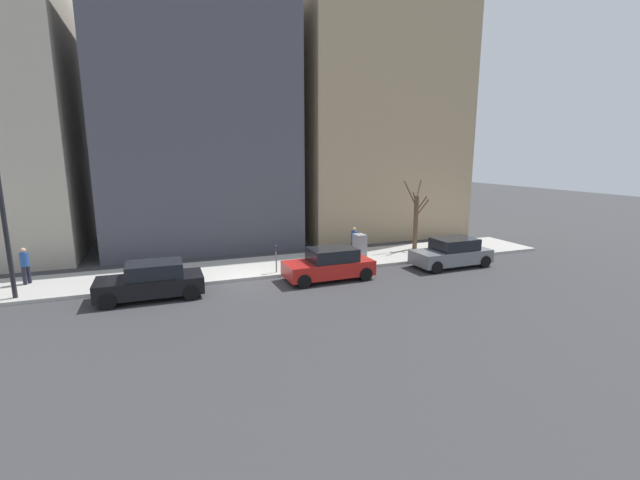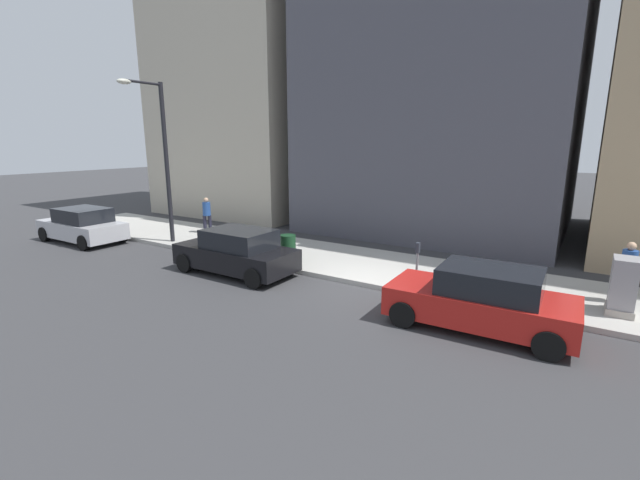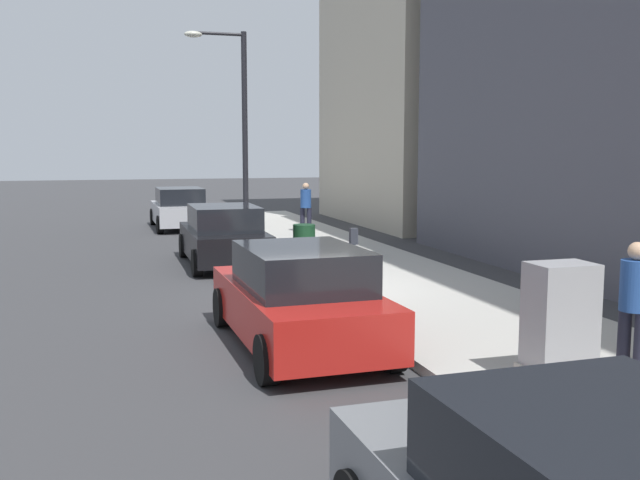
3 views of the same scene
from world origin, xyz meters
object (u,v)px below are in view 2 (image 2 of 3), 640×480
object	(u,v)px
parking_meter	(417,260)
office_tower_right	(256,58)
utility_box	(623,287)
office_block_center	(451,74)
pedestrian_midblock	(207,213)
pedestrian_near_meter	(628,269)
parked_car_silver	(82,226)
trash_bin	(288,247)
parked_car_red	(482,299)
streetlamp	(160,150)
parked_car_black	(237,252)

from	to	relation	value
parking_meter	office_tower_right	size ratio (longest dim) A/B	0.07
utility_box	office_block_center	distance (m)	14.24
pedestrian_midblock	utility_box	bearing A→B (deg)	116.64
utility_box	pedestrian_near_meter	distance (m)	0.99
parked_car_silver	trash_bin	xyz separation A→B (m)	(2.14, -9.66, -0.14)
office_block_center	parked_car_red	bearing A→B (deg)	-159.20
parked_car_red	office_tower_right	size ratio (longest dim) A/B	0.23
office_block_center	office_tower_right	distance (m)	11.92
pedestrian_near_meter	office_block_center	size ratio (longest dim) A/B	0.11
trash_bin	streetlamp	bearing A→B (deg)	95.94
office_block_center	office_tower_right	world-z (taller)	office_tower_right
parked_car_red	streetlamp	size ratio (longest dim) A/B	0.65
parked_car_silver	pedestrian_near_meter	distance (m)	20.10
utility_box	trash_bin	world-z (taller)	utility_box
parked_car_red	parked_car_black	world-z (taller)	same
pedestrian_near_meter	streetlamp	bearing A→B (deg)	-3.48
parking_meter	streetlamp	bearing A→B (deg)	90.87
office_tower_right	pedestrian_midblock	bearing A→B (deg)	-156.77
office_tower_right	parked_car_silver	bearing A→B (deg)	178.15
parked_car_black	utility_box	bearing A→B (deg)	-77.47
parked_car_silver	office_block_center	bearing A→B (deg)	-44.71
parking_meter	office_block_center	distance (m)	12.98
parked_car_silver	pedestrian_midblock	bearing A→B (deg)	-44.45
parking_meter	streetlamp	world-z (taller)	streetlamp
parked_car_red	parked_car_silver	distance (m)	16.86
parked_car_red	utility_box	bearing A→B (deg)	-50.02
parked_car_black	streetlamp	world-z (taller)	streetlamp
parked_car_silver	parking_meter	size ratio (longest dim) A/B	3.13
parked_car_black	utility_box	world-z (taller)	utility_box
parked_car_black	pedestrian_midblock	world-z (taller)	pedestrian_midblock
parked_car_silver	office_block_center	size ratio (longest dim) A/B	0.28
utility_box	pedestrian_midblock	xyz separation A→B (m)	(1.30, 15.99, 0.24)
parking_meter	pedestrian_midblock	distance (m)	11.21
parked_car_silver	trash_bin	size ratio (longest dim) A/B	4.69
parked_car_black	pedestrian_near_meter	distance (m)	11.33
streetlamp	office_block_center	world-z (taller)	office_block_center
utility_box	office_tower_right	bearing A→B (deg)	64.96
parked_car_red	parking_meter	xyz separation A→B (m)	(1.61, 2.18, 0.24)
parked_car_silver	utility_box	world-z (taller)	utility_box
pedestrian_midblock	office_block_center	world-z (taller)	office_block_center
parked_car_red	parking_meter	world-z (taller)	parked_car_red
utility_box	parked_car_black	bearing A→B (deg)	102.19
pedestrian_near_meter	office_tower_right	size ratio (longest dim) A/B	0.09
pedestrian_near_meter	office_tower_right	distance (m)	22.59
pedestrian_near_meter	utility_box	bearing A→B (deg)	72.70
parked_car_black	office_block_center	bearing A→B (deg)	-14.11
utility_box	parking_meter	bearing A→B (deg)	99.67
office_block_center	office_tower_right	xyz separation A→B (m)	(-1.00, 11.75, 1.75)
pedestrian_near_meter	office_tower_right	world-z (taller)	office_tower_right
streetlamp	parked_car_red	bearing A→B (deg)	-96.28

